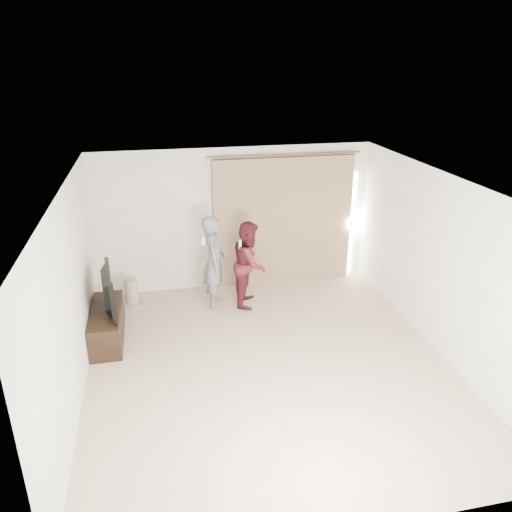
{
  "coord_description": "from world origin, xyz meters",
  "views": [
    {
      "loc": [
        -1.41,
        -5.79,
        4.11
      ],
      "look_at": [
        0.07,
        1.2,
        1.18
      ],
      "focal_mm": 35.0,
      "sensor_mm": 36.0,
      "label": 1
    }
  ],
  "objects_px": {
    "person_man": "(214,262)",
    "tv_console": "(107,324)",
    "person_woman": "(250,263)",
    "tv": "(103,291)"
  },
  "relations": [
    {
      "from": "tv_console",
      "to": "tv",
      "type": "bearing_deg",
      "value": 0.0
    },
    {
      "from": "person_man",
      "to": "person_woman",
      "type": "xyz_separation_m",
      "value": [
        0.6,
        -0.07,
        -0.06
      ]
    },
    {
      "from": "tv",
      "to": "tv_console",
      "type": "bearing_deg",
      "value": -0.0
    },
    {
      "from": "person_man",
      "to": "tv_console",
      "type": "bearing_deg",
      "value": -155.43
    },
    {
      "from": "tv",
      "to": "person_woman",
      "type": "xyz_separation_m",
      "value": [
        2.37,
        0.74,
        -0.08
      ]
    },
    {
      "from": "person_man",
      "to": "person_woman",
      "type": "height_order",
      "value": "person_man"
    },
    {
      "from": "person_woman",
      "to": "tv",
      "type": "bearing_deg",
      "value": -162.63
    },
    {
      "from": "tv_console",
      "to": "tv",
      "type": "height_order",
      "value": "tv"
    },
    {
      "from": "tv",
      "to": "person_man",
      "type": "bearing_deg",
      "value": -72.5
    },
    {
      "from": "tv_console",
      "to": "person_man",
      "type": "xyz_separation_m",
      "value": [
        1.77,
        0.81,
        0.56
      ]
    }
  ]
}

